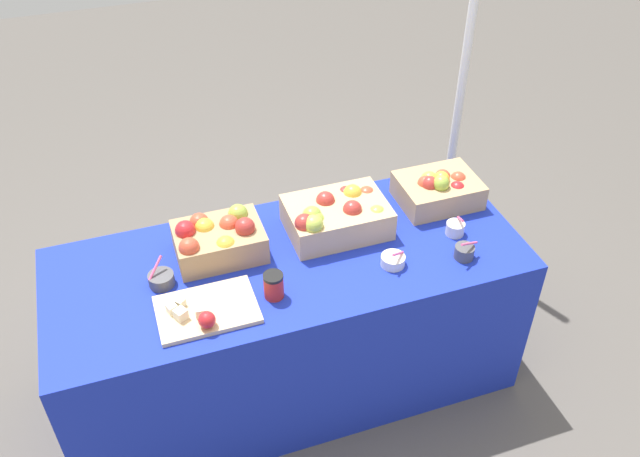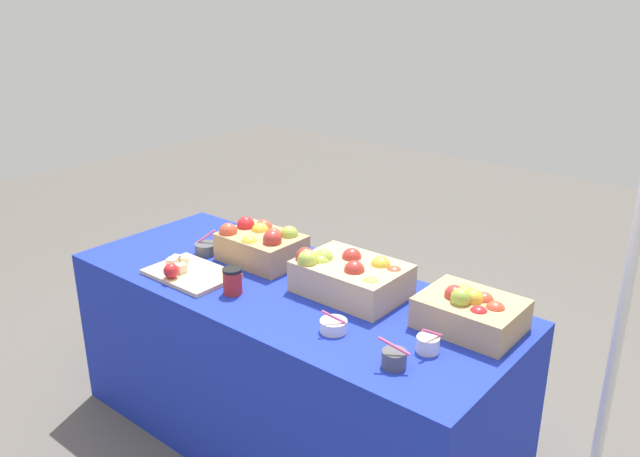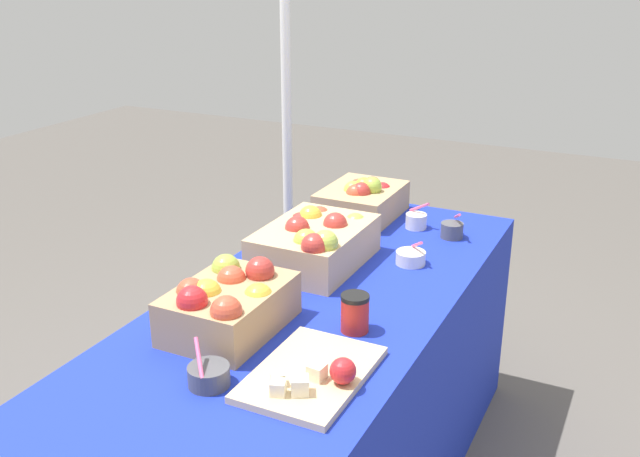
% 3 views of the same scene
% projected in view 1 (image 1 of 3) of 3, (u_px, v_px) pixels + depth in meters
% --- Properties ---
extents(ground_plane, '(10.00, 10.00, 0.00)m').
position_uv_depth(ground_plane, '(293.00, 377.00, 3.16)').
color(ground_plane, '#56514C').
extents(table, '(1.90, 0.76, 0.74)m').
position_uv_depth(table, '(291.00, 322.00, 2.92)').
color(table, '#192DB7').
rests_on(table, ground_plane).
extents(apple_crate_left, '(0.34, 0.26, 0.16)m').
position_uv_depth(apple_crate_left, '(438.00, 189.00, 2.94)').
color(apple_crate_left, tan).
rests_on(apple_crate_left, table).
extents(apple_crate_middle, '(0.41, 0.29, 0.18)m').
position_uv_depth(apple_crate_middle, '(337.00, 215.00, 2.78)').
color(apple_crate_middle, tan).
rests_on(apple_crate_middle, table).
extents(apple_crate_right, '(0.34, 0.25, 0.18)m').
position_uv_depth(apple_crate_right, '(218.00, 238.00, 2.66)').
color(apple_crate_right, tan).
rests_on(apple_crate_right, table).
extents(cutting_board_front, '(0.36, 0.25, 0.08)m').
position_uv_depth(cutting_board_front, '(205.00, 311.00, 2.44)').
color(cutting_board_front, '#D1B284').
rests_on(cutting_board_front, table).
extents(sample_bowl_near, '(0.10, 0.10, 0.09)m').
position_uv_depth(sample_bowl_near, '(393.00, 260.00, 2.65)').
color(sample_bowl_near, silver).
rests_on(sample_bowl_near, table).
extents(sample_bowl_mid, '(0.10, 0.10, 0.11)m').
position_uv_depth(sample_bowl_mid, '(161.00, 279.00, 2.56)').
color(sample_bowl_mid, '#4C4C51').
rests_on(sample_bowl_mid, table).
extents(sample_bowl_far, '(0.10, 0.08, 0.11)m').
position_uv_depth(sample_bowl_far, '(464.00, 252.00, 2.67)').
color(sample_bowl_far, '#4C4C51').
rests_on(sample_bowl_far, table).
extents(sample_bowl_extra, '(0.08, 0.09, 0.10)m').
position_uv_depth(sample_bowl_extra, '(455.00, 228.00, 2.79)').
color(sample_bowl_extra, silver).
rests_on(sample_bowl_extra, table).
extents(coffee_cup, '(0.08, 0.08, 0.10)m').
position_uv_depth(coffee_cup, '(274.00, 286.00, 2.49)').
color(coffee_cup, red).
rests_on(coffee_cup, table).
extents(tent_pole, '(0.04, 0.04, 1.99)m').
position_uv_depth(tent_pole, '(462.00, 84.00, 3.30)').
color(tent_pole, white).
rests_on(tent_pole, ground_plane).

